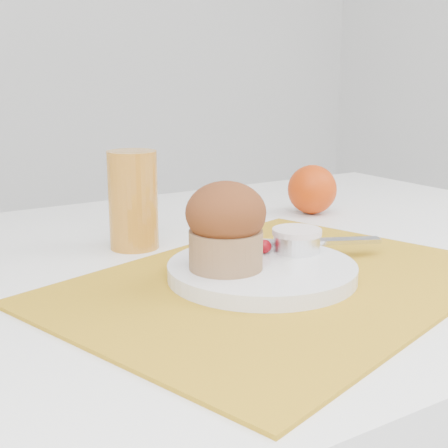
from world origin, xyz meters
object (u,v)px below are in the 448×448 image
orange (312,189)px  muffin (226,226)px  plate (262,271)px  juice_glass (133,200)px

orange → muffin: size_ratio=0.84×
plate → juice_glass: 0.22m
plate → juice_glass: juice_glass is taller
orange → muffin: (-0.31, -0.23, 0.03)m
muffin → orange: bearing=36.3°
plate → orange: 0.36m
orange → plate: bearing=-138.7°
plate → muffin: size_ratio=2.21×
plate → muffin: 0.07m
muffin → juice_glass: bearing=95.9°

